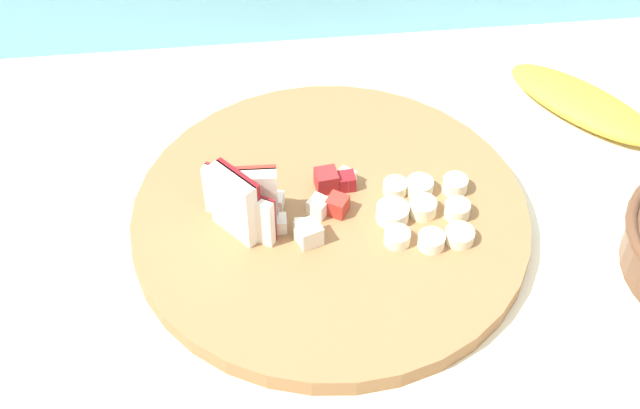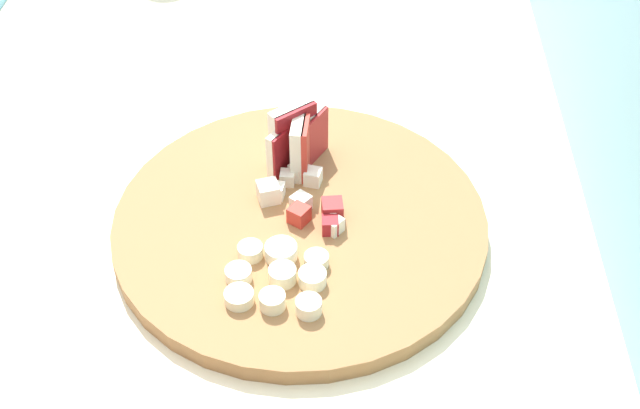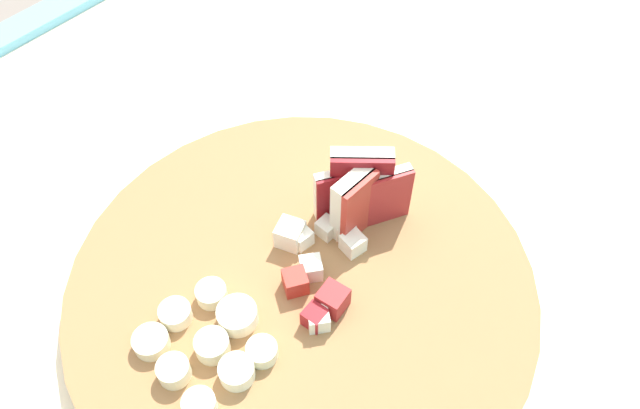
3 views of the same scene
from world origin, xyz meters
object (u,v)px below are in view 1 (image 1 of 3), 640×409
(apple_wedge_fan, at_px, (243,202))
(apple_dice_pile, at_px, (313,205))
(banana_slice_rows, at_px, (424,211))
(banana_peel, at_px, (583,104))
(cutting_board, at_px, (330,219))

(apple_wedge_fan, xyz_separation_m, apple_dice_pile, (0.06, 0.01, -0.02))
(banana_slice_rows, relative_size, banana_peel, 0.53)
(cutting_board, height_order, apple_dice_pile, apple_dice_pile)
(apple_wedge_fan, bearing_deg, banana_peel, 21.10)
(cutting_board, height_order, banana_slice_rows, banana_slice_rows)
(banana_peel, bearing_deg, apple_wedge_fan, -158.90)
(cutting_board, bearing_deg, banana_slice_rows, -9.22)
(cutting_board, xyz_separation_m, apple_wedge_fan, (-0.08, -0.01, 0.04))
(apple_wedge_fan, distance_m, banana_slice_rows, 0.16)
(banana_peel, bearing_deg, banana_slice_rows, -143.61)
(cutting_board, xyz_separation_m, apple_dice_pile, (-0.02, 0.00, 0.02))
(apple_wedge_fan, relative_size, banana_peel, 0.39)
(cutting_board, height_order, banana_peel, banana_peel)
(cutting_board, bearing_deg, banana_peel, 25.07)
(apple_wedge_fan, relative_size, apple_dice_pile, 0.68)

